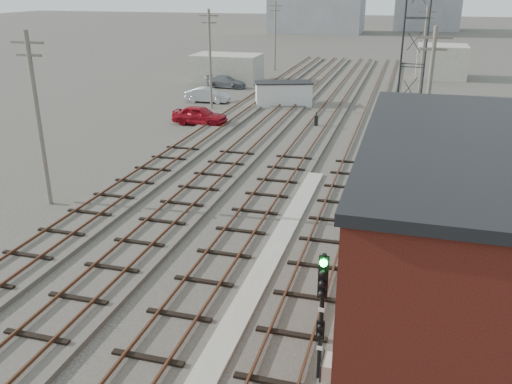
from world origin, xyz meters
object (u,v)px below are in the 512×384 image
at_px(signal_mast, 322,310).
at_px(site_trailer, 283,94).
at_px(switch_stand, 316,121).
at_px(car_silver, 208,95).
at_px(car_grey, 226,82).
at_px(car_red, 200,115).

xyz_separation_m(signal_mast, site_trailer, (-9.89, 38.01, -1.37)).
xyz_separation_m(switch_stand, car_silver, (-12.19, 7.33, 0.14)).
relative_size(signal_mast, car_grey, 0.93).
bearing_deg(car_silver, car_grey, 4.22).
relative_size(switch_stand, car_grey, 0.27).
bearing_deg(site_trailer, car_red, -137.69).
relative_size(car_red, car_silver, 1.06).
bearing_deg(signal_mast, switch_stand, 100.00).
bearing_deg(signal_mast, car_silver, 115.03).
bearing_deg(site_trailer, car_grey, 118.15).
bearing_deg(switch_stand, car_grey, 114.98).
distance_m(switch_stand, car_grey, 20.33).
distance_m(car_silver, car_grey, 8.29).
xyz_separation_m(site_trailer, car_silver, (-7.63, -0.49, -0.44)).
bearing_deg(car_silver, site_trailer, -88.10).
bearing_deg(signal_mast, site_trailer, 104.58).
distance_m(signal_mast, car_red, 32.36).
bearing_deg(car_red, car_grey, 13.43).
relative_size(site_trailer, car_silver, 1.36).
relative_size(site_trailer, car_grey, 1.30).
bearing_deg(site_trailer, car_silver, 164.21).
xyz_separation_m(car_silver, car_grey, (-0.87, 8.24, -0.06)).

